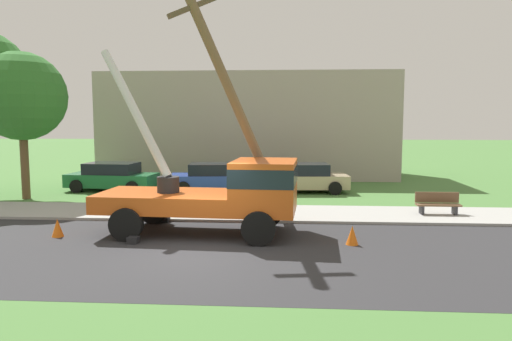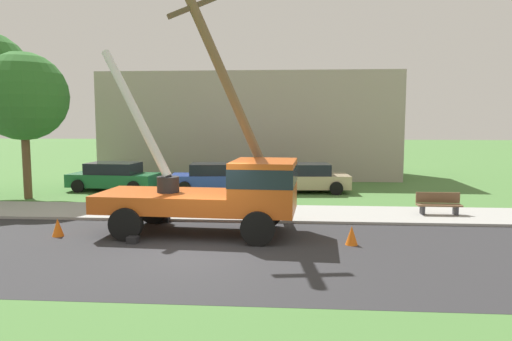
{
  "view_description": "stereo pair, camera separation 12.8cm",
  "coord_description": "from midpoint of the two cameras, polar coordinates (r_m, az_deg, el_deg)",
  "views": [
    {
      "loc": [
        2.36,
        -12.5,
        3.62
      ],
      "look_at": [
        1.3,
        3.39,
        1.88
      ],
      "focal_mm": 33.26,
      "sensor_mm": 36.0,
      "label": 1
    },
    {
      "loc": [
        2.49,
        -12.5,
        3.62
      ],
      "look_at": [
        1.3,
        3.39,
        1.88
      ],
      "focal_mm": 33.26,
      "sensor_mm": 36.0,
      "label": 2
    }
  ],
  "objects": [
    {
      "name": "ground_plane",
      "position": [
        24.88,
        -1.82,
        -2.15
      ],
      "size": [
        120.0,
        120.0,
        0.0
      ],
      "primitive_type": "plane",
      "color": "#477538"
    },
    {
      "name": "road_asphalt",
      "position": [
        13.24,
        -6.99,
        -9.68
      ],
      "size": [
        80.0,
        7.41,
        0.01
      ],
      "primitive_type": "cube",
      "color": "#2B2B2D",
      "rests_on": "ground"
    },
    {
      "name": "sidewalk_strip",
      "position": [
        18.24,
        -3.92,
        -5.08
      ],
      "size": [
        80.0,
        3.04,
        0.1
      ],
      "primitive_type": "cube",
      "color": "#9E9E99",
      "rests_on": "ground"
    },
    {
      "name": "utility_truck",
      "position": [
        14.88,
        -4.17,
        -2.35
      ],
      "size": [
        6.75,
        3.21,
        5.98
      ],
      "color": "#C65119",
      "rests_on": "ground"
    },
    {
      "name": "leaning_utility_pole",
      "position": [
        16.1,
        -2.86,
        8.36
      ],
      "size": [
        3.97,
        2.22,
        8.29
      ],
      "color": "brown",
      "rests_on": "ground"
    },
    {
      "name": "traffic_cone_ahead",
      "position": [
        14.06,
        11.24,
        -7.64
      ],
      "size": [
        0.36,
        0.36,
        0.56
      ],
      "primitive_type": "cone",
      "color": "orange",
      "rests_on": "ground"
    },
    {
      "name": "traffic_cone_behind",
      "position": [
        15.96,
        -22.97,
        -6.36
      ],
      "size": [
        0.36,
        0.36,
        0.56
      ],
      "primitive_type": "cone",
      "color": "orange",
      "rests_on": "ground"
    },
    {
      "name": "parked_sedan_green",
      "position": [
        25.04,
        -17.05,
        -0.72
      ],
      "size": [
        4.55,
        2.28,
        1.42
      ],
      "color": "#1E6638",
      "rests_on": "ground"
    },
    {
      "name": "parked_sedan_blue",
      "position": [
        23.71,
        -5.14,
        -0.85
      ],
      "size": [
        4.55,
        2.29,
        1.42
      ],
      "color": "#263F99",
      "rests_on": "ground"
    },
    {
      "name": "parked_sedan_tan",
      "position": [
        23.62,
        5.51,
        -0.88
      ],
      "size": [
        4.52,
        2.23,
        1.42
      ],
      "color": "tan",
      "rests_on": "ground"
    },
    {
      "name": "park_bench",
      "position": [
        18.9,
        20.83,
        -3.81
      ],
      "size": [
        1.6,
        0.45,
        0.9
      ],
      "color": "brown",
      "rests_on": "ground"
    },
    {
      "name": "roadside_tree_far",
      "position": [
        23.86,
        -26.53,
        7.96
      ],
      "size": [
        3.96,
        3.96,
        6.61
      ],
      "color": "brown",
      "rests_on": "ground"
    },
    {
      "name": "lowrise_building_backdrop",
      "position": [
        30.54,
        -0.96,
        5.43
      ],
      "size": [
        18.0,
        6.0,
        6.4
      ],
      "primitive_type": "cube",
      "color": "#A5998C",
      "rests_on": "ground"
    }
  ]
}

